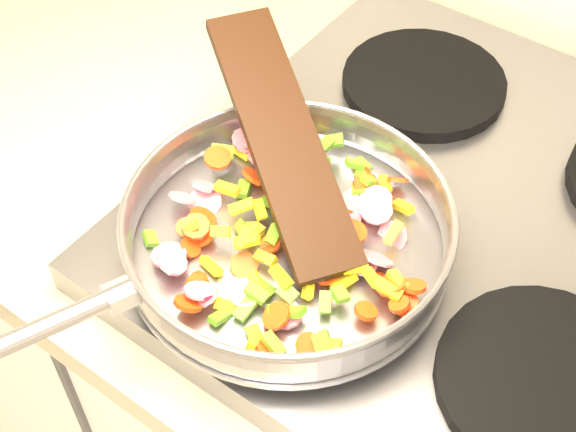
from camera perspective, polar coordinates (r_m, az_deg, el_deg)
The scene contains 7 objects.
cooktop at distance 0.85m, azimuth 12.86°, elevation -0.73°, with size 0.60×0.60×0.04m, color #939399.
grate_fl at distance 0.78m, azimuth -0.52°, elevation -1.11°, with size 0.19×0.19×0.02m, color black.
grate_fr at distance 0.72m, azimuth 17.93°, elevation -11.14°, with size 0.19×0.19×0.02m, color black.
grate_bl at distance 0.96m, azimuth 9.63°, elevation 9.32°, with size 0.19×0.19×0.02m, color black.
saute_pan at distance 0.74m, azimuth -0.17°, elevation -0.93°, with size 0.34×0.49×0.05m.
vegetable_heap at distance 0.75m, azimuth 0.26°, elevation -1.13°, with size 0.27×0.27×0.05m.
wooden_spatula at distance 0.76m, azimuth -0.44°, elevation 5.57°, with size 0.29×0.07×0.01m, color black.
Camera 1 is at (-0.54, 1.12, 1.55)m, focal length 50.00 mm.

